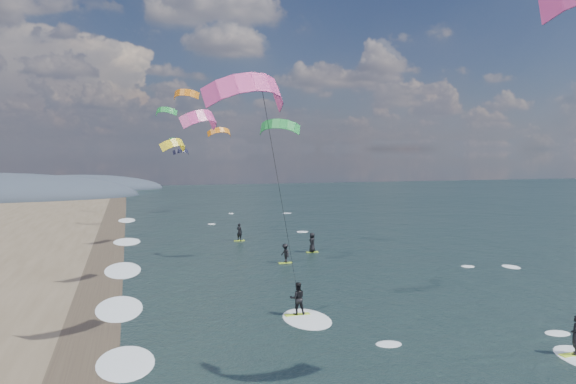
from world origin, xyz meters
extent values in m
cube|color=#382D23|center=(-12.00, 10.00, 0.00)|extent=(3.00, 240.00, 0.00)
ellipsoid|color=#3D4756|center=(-22.00, 120.00, 0.00)|extent=(40.00, 18.00, 7.00)
cube|color=#C3F22A|center=(9.74, 1.29, 0.03)|extent=(1.48, 0.44, 0.06)
imported|color=black|center=(9.74, 1.29, 0.97)|extent=(0.79, 0.77, 1.82)
cube|color=#C3F22A|center=(-0.79, 10.75, 0.03)|extent=(1.46, 0.45, 0.07)
imported|color=black|center=(-0.79, 10.75, 1.00)|extent=(0.96, 0.78, 1.86)
ellipsoid|color=white|center=(-0.49, 9.95, 0.00)|extent=(2.60, 4.20, 0.12)
cylinder|color=black|center=(-2.54, 7.75, 6.85)|extent=(0.02, 0.02, 13.10)
cube|color=#C3F22A|center=(2.49, 25.13, 0.03)|extent=(1.10, 0.35, 0.05)
imported|color=black|center=(2.49, 25.13, 0.85)|extent=(0.88, 1.16, 1.60)
cube|color=#C3F22A|center=(6.22, 29.22, 0.03)|extent=(1.10, 0.35, 0.05)
imported|color=black|center=(6.22, 29.22, 0.94)|extent=(0.93, 1.03, 1.77)
cube|color=#C3F22A|center=(0.99, 37.45, 0.03)|extent=(1.10, 0.35, 0.05)
imported|color=black|center=(0.99, 37.45, 0.94)|extent=(0.76, 0.76, 1.78)
ellipsoid|color=white|center=(-10.80, 6.00, 0.00)|extent=(2.40, 5.40, 0.11)
ellipsoid|color=white|center=(-10.80, 15.00, 0.00)|extent=(2.40, 5.40, 0.11)
ellipsoid|color=white|center=(-10.80, 26.00, 0.00)|extent=(2.40, 5.40, 0.11)
ellipsoid|color=white|center=(-10.80, 40.00, 0.00)|extent=(2.40, 5.40, 0.11)
ellipsoid|color=white|center=(-10.80, 58.00, 0.00)|extent=(2.40, 5.40, 0.11)
camera|label=1|loc=(-9.91, -19.36, 9.50)|focal=35.00mm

